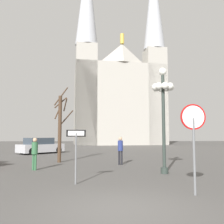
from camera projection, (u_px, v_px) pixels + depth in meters
ground_plane at (117, 209)px, 6.25m from camera, size 120.00×120.00×0.00m
cathedral at (118, 88)px, 46.41m from camera, size 17.27×12.73×35.83m
stop_sign at (193, 130)px, 7.88m from camera, size 0.82×0.08×2.85m
one_way_arrow_sign at (76, 148)px, 9.48m from camera, size 0.73×0.21×2.05m
street_lamp at (163, 99)px, 12.20m from camera, size 1.12×1.12×5.18m
bare_tree at (60, 126)px, 16.84m from camera, size 1.40×1.13×5.19m
parked_car_near_silver at (40, 146)px, 24.23m from camera, size 4.38×4.38×1.53m
pedestrian_walking at (120, 148)px, 15.45m from camera, size 0.32×0.32×1.71m
pedestrian_standing at (35, 151)px, 13.10m from camera, size 0.32×0.32×1.69m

